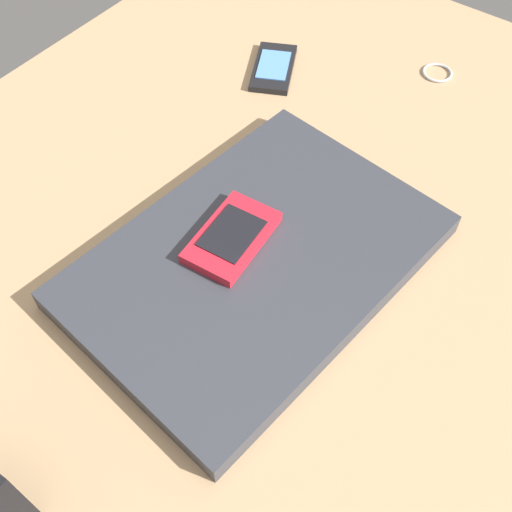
{
  "coord_description": "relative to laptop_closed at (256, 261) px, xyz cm",
  "views": [
    {
      "loc": [
        -25.42,
        -26.51,
        54.58
      ],
      "look_at": [
        4.11,
        -4.62,
        5.0
      ],
      "focal_mm": 44.0,
      "sensor_mm": 36.0,
      "label": 1
    }
  ],
  "objects": [
    {
      "name": "key_ring",
      "position": [
        39.12,
        -0.47,
        -1.03
      ],
      "size": [
        3.92,
        3.92,
        0.36
      ],
      "primitive_type": "torus",
      "color": "silver",
      "rests_on": "desk_surface"
    },
    {
      "name": "cell_phone_on_laptop",
      "position": [
        -0.16,
        2.86,
        1.82
      ],
      "size": [
        10.36,
        6.78,
        1.28
      ],
      "color": "red",
      "rests_on": "laptop_closed"
    },
    {
      "name": "cell_phone_on_desk",
      "position": [
        26.94,
        17.12,
        -0.76
      ],
      "size": [
        10.88,
        8.81,
        0.96
      ],
      "color": "black",
      "rests_on": "desk_surface"
    },
    {
      "name": "laptop_closed",
      "position": [
        0.0,
        0.0,
        0.0
      ],
      "size": [
        38.23,
        28.33,
        2.43
      ],
      "primitive_type": "cube",
      "rotation": [
        0.0,
        0.0,
        -0.11
      ],
      "color": "#33353D",
      "rests_on": "desk_surface"
    },
    {
      "name": "desk_surface",
      "position": [
        -4.11,
        4.62,
        -2.71
      ],
      "size": [
        120.0,
        80.0,
        3.0
      ],
      "primitive_type": "cube",
      "color": "tan",
      "rests_on": "ground"
    }
  ]
}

